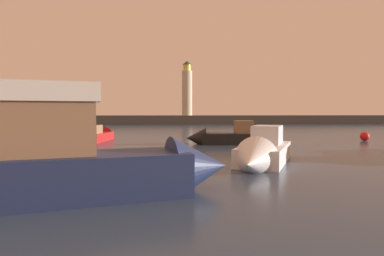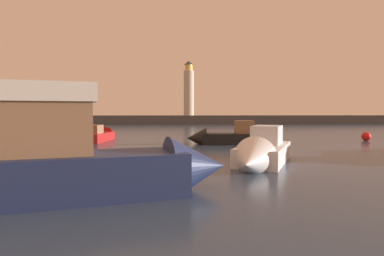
# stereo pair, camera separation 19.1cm
# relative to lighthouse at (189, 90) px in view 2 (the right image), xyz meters

# --- Properties ---
(ground_plane) EXTENTS (220.00, 220.00, 0.00)m
(ground_plane) POSITION_rel_lighthouse_xyz_m (-0.55, -35.72, -7.98)
(ground_plane) COLOR #2D3D51
(breakwater) EXTENTS (96.88, 4.32, 2.06)m
(breakwater) POSITION_rel_lighthouse_xyz_m (-0.55, 0.00, -6.95)
(breakwater) COLOR #423F3D
(breakwater) RESTS_ON ground_plane
(lighthouse) EXTENTS (2.34, 2.34, 12.51)m
(lighthouse) POSITION_rel_lighthouse_xyz_m (0.00, 0.00, 0.00)
(lighthouse) COLOR beige
(lighthouse) RESTS_ON breakwater
(motorboat_1) EXTENTS (9.54, 4.78, 4.31)m
(motorboat_1) POSITION_rel_lighthouse_xyz_m (-5.94, -62.16, -6.73)
(motorboat_1) COLOR #1E284C
(motorboat_1) RESTS_ON ground_plane
(motorboat_2) EXTENTS (5.53, 8.05, 2.71)m
(motorboat_2) POSITION_rel_lighthouse_xyz_m (1.34, -56.19, -7.31)
(motorboat_2) COLOR white
(motorboat_2) RESTS_ON ground_plane
(motorboat_3) EXTENTS (7.31, 2.49, 2.57)m
(motorboat_3) POSITION_rel_lighthouse_xyz_m (1.06, -44.77, -7.33)
(motorboat_3) COLOR black
(motorboat_3) RESTS_ON ground_plane
(motorboat_4) EXTENTS (2.58, 6.59, 2.08)m
(motorboat_4) POSITION_rel_lighthouse_xyz_m (-10.91, -40.42, -7.44)
(motorboat_4) COLOR #B21E1E
(motorboat_4) RESTS_ON ground_plane
(mooring_buoy) EXTENTS (0.90, 0.90, 0.90)m
(mooring_buoy) POSITION_rel_lighthouse_xyz_m (16.05, -42.39, -7.53)
(mooring_buoy) COLOR red
(mooring_buoy) RESTS_ON ground_plane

